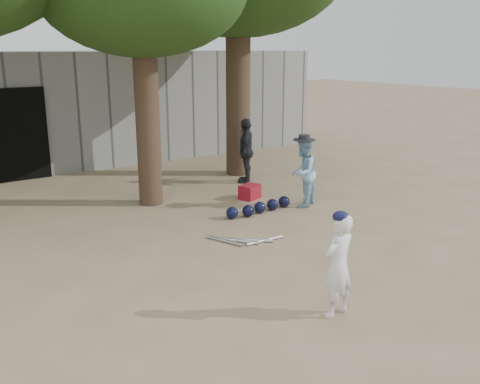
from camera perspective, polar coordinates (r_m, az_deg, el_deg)
ground at (r=7.44m, az=0.61°, el=-9.44°), size 70.00×70.00×0.00m
boy_player at (r=6.41m, az=10.43°, el=-7.74°), size 0.49×0.36×1.26m
spectator_blue at (r=10.72m, az=6.75°, el=2.07°), size 0.85×0.79×1.38m
spectator_dark at (r=12.58m, az=0.66°, el=4.44°), size 0.87×0.91×1.52m
red_bag at (r=11.30m, az=1.05°, el=0.02°), size 0.50×0.44×0.30m
back_building at (r=16.40m, az=-21.02°, el=8.57°), size 16.00×5.24×3.00m
helmet_row at (r=10.32m, az=2.13°, el=-1.65°), size 1.51×0.33×0.23m
bat_pile at (r=8.82m, az=0.51°, el=-5.20°), size 1.05×0.83×0.06m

